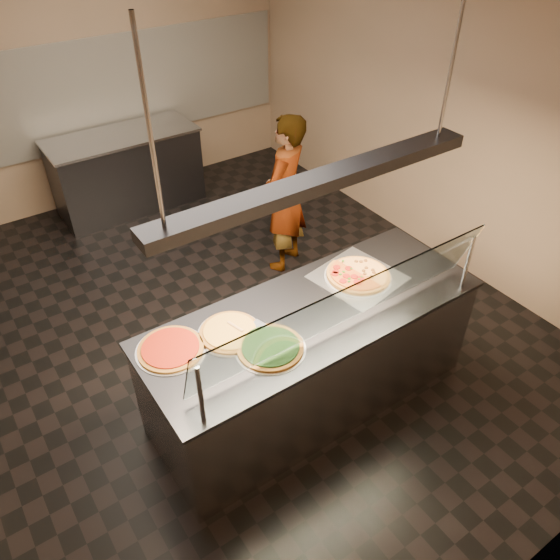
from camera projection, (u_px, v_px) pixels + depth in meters
ground at (227, 322)px, 5.17m from camera, size 5.00×6.00×0.02m
wall_back at (86, 76)px, 6.19m from camera, size 5.00×0.02×3.00m
wall_right at (439, 110)px, 5.35m from camera, size 0.02×6.00×3.00m
tile_band at (91, 94)px, 6.30m from camera, size 4.90×0.02×1.20m
serving_counter at (311, 357)px, 4.15m from camera, size 2.52×0.94×0.93m
sneeze_guard at (348, 305)px, 3.46m from camera, size 2.28×0.18×0.54m
perforated_tray at (358, 277)px, 4.17m from camera, size 0.67×0.67×0.01m
half_pizza_pepperoni at (346, 279)px, 4.10m from camera, size 0.32×0.51×0.05m
half_pizza_sausage at (369, 269)px, 4.20m from camera, size 0.32×0.51×0.04m
pizza_spinach at (270, 347)px, 3.55m from camera, size 0.47×0.47×0.03m
pizza_cheese at (230, 332)px, 3.67m from camera, size 0.44×0.44×0.03m
pizza_tomato at (171, 349)px, 3.55m from camera, size 0.46×0.46×0.03m
pizza_spatula at (244, 327)px, 3.69m from camera, size 0.22×0.22×0.02m
prep_table at (127, 171)px, 6.58m from camera, size 1.73×0.74×0.93m
worker at (285, 195)px, 5.40m from camera, size 0.71×0.64×1.64m
heat_lamp_housing at (320, 181)px, 3.24m from camera, size 2.30×0.18×0.08m
lamp_rod_left at (150, 132)px, 2.45m from camera, size 0.02×0.02×1.01m
lamp_rod_right at (453, 58)px, 3.35m from camera, size 0.02×0.02×1.01m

